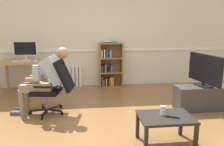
# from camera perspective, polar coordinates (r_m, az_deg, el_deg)

# --- Properties ---
(ground_plane) EXTENTS (18.00, 18.00, 0.00)m
(ground_plane) POSITION_cam_1_polar(r_m,az_deg,el_deg) (3.49, -0.86, -14.37)
(ground_plane) COLOR brown
(back_wall) EXTENTS (12.00, 0.13, 2.70)m
(back_wall) POSITION_cam_1_polar(r_m,az_deg,el_deg) (5.77, -3.61, 10.06)
(back_wall) COLOR beige
(back_wall) RESTS_ON ground_plane
(computer_desk) EXTENTS (1.11, 0.67, 0.76)m
(computer_desk) POSITION_cam_1_polar(r_m,az_deg,el_deg) (5.52, -21.33, 1.78)
(computer_desk) COLOR tan
(computer_desk) RESTS_ON ground_plane
(imac_monitor) EXTENTS (0.52, 0.14, 0.44)m
(imac_monitor) POSITION_cam_1_polar(r_m,az_deg,el_deg) (5.54, -21.28, 5.66)
(imac_monitor) COLOR silver
(imac_monitor) RESTS_ON computer_desk
(keyboard) EXTENTS (0.38, 0.12, 0.02)m
(keyboard) POSITION_cam_1_polar(r_m,az_deg,el_deg) (5.37, -22.05, 2.79)
(keyboard) COLOR silver
(keyboard) RESTS_ON computer_desk
(computer_mouse) EXTENTS (0.06, 0.10, 0.03)m
(computer_mouse) POSITION_cam_1_polar(r_m,az_deg,el_deg) (5.32, -18.97, 3.01)
(computer_mouse) COLOR white
(computer_mouse) RESTS_ON computer_desk
(bookshelf) EXTENTS (0.59, 0.29, 1.17)m
(bookshelf) POSITION_cam_1_polar(r_m,az_deg,el_deg) (5.67, -0.60, 1.89)
(bookshelf) COLOR olive
(bookshelf) RESTS_ON ground_plane
(radiator) EXTENTS (0.80, 0.08, 0.53)m
(radiator) POSITION_cam_1_polar(r_m,az_deg,el_deg) (5.82, -11.67, -0.94)
(radiator) COLOR white
(radiator) RESTS_ON ground_plane
(office_chair) EXTENTS (0.83, 0.62, 0.97)m
(office_chair) POSITION_cam_1_polar(r_m,az_deg,el_deg) (4.07, -14.46, -2.97)
(office_chair) COLOR black
(office_chair) RESTS_ON ground_plane
(person_seated) EXTENTS (1.06, 0.46, 1.19)m
(person_seated) POSITION_cam_1_polar(r_m,az_deg,el_deg) (4.09, -16.79, -1.30)
(person_seated) COLOR #937F60
(person_seated) RESTS_ON ground_plane
(tv_stand) EXTENTS (1.00, 0.37, 0.45)m
(tv_stand) POSITION_cam_1_polar(r_m,az_deg,el_deg) (4.53, 22.01, -5.86)
(tv_stand) COLOR #3D3833
(tv_stand) RESTS_ON ground_plane
(tv_screen) EXTENTS (0.25, 0.88, 0.59)m
(tv_screen) POSITION_cam_1_polar(r_m,az_deg,el_deg) (4.41, 22.58, 0.78)
(tv_screen) COLOR black
(tv_screen) RESTS_ON tv_stand
(coffee_table) EXTENTS (0.69, 0.51, 0.40)m
(coffee_table) POSITION_cam_1_polar(r_m,az_deg,el_deg) (3.06, 13.51, -11.62)
(coffee_table) COLOR black
(coffee_table) RESTS_ON ground_plane
(drinking_glass) EXTENTS (0.07, 0.07, 0.12)m
(drinking_glass) POSITION_cam_1_polar(r_m,az_deg,el_deg) (3.04, 12.84, -9.31)
(drinking_glass) COLOR silver
(drinking_glass) RESTS_ON coffee_table
(spare_remote) EXTENTS (0.15, 0.11, 0.02)m
(spare_remote) POSITION_cam_1_polar(r_m,az_deg,el_deg) (3.01, 15.36, -10.74)
(spare_remote) COLOR black
(spare_remote) RESTS_ON coffee_table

